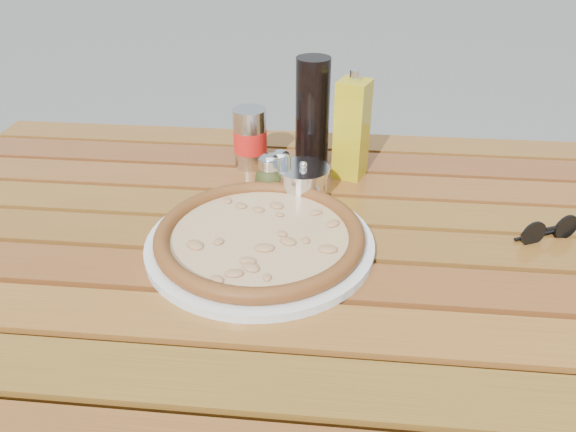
# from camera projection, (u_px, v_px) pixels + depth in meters

# --- Properties ---
(table) EXTENTS (1.40, 0.90, 0.75)m
(table) POSITION_uv_depth(u_px,v_px,m) (287.00, 275.00, 0.95)
(table) COLOR #3B230D
(table) RESTS_ON ground
(plate) EXTENTS (0.45, 0.45, 0.01)m
(plate) POSITION_uv_depth(u_px,v_px,m) (260.00, 243.00, 0.89)
(plate) COLOR silver
(plate) RESTS_ON table
(pizza) EXTENTS (0.35, 0.35, 0.03)m
(pizza) POSITION_uv_depth(u_px,v_px,m) (260.00, 235.00, 0.88)
(pizza) COLOR beige
(pizza) RESTS_ON plate
(pepper_shaker) EXTENTS (0.06, 0.06, 0.08)m
(pepper_shaker) POSITION_uv_depth(u_px,v_px,m) (280.00, 172.00, 1.03)
(pepper_shaker) COLOR #A52012
(pepper_shaker) RESTS_ON table
(oregano_shaker) EXTENTS (0.06, 0.06, 0.08)m
(oregano_shaker) POSITION_uv_depth(u_px,v_px,m) (270.00, 176.00, 1.02)
(oregano_shaker) COLOR #3C411A
(oregano_shaker) RESTS_ON table
(dark_bottle) EXTENTS (0.08, 0.08, 0.22)m
(dark_bottle) POSITION_uv_depth(u_px,v_px,m) (312.00, 114.00, 1.09)
(dark_bottle) COLOR black
(dark_bottle) RESTS_ON table
(soda_can) EXTENTS (0.09, 0.09, 0.12)m
(soda_can) POSITION_uv_depth(u_px,v_px,m) (250.00, 139.00, 1.12)
(soda_can) COLOR silver
(soda_can) RESTS_ON table
(olive_oil_cruet) EXTENTS (0.07, 0.07, 0.21)m
(olive_oil_cruet) POSITION_uv_depth(u_px,v_px,m) (352.00, 129.00, 1.06)
(olive_oil_cruet) COLOR #B09B12
(olive_oil_cruet) RESTS_ON table
(parmesan_tin) EXTENTS (0.11, 0.11, 0.07)m
(parmesan_tin) POSITION_uv_depth(u_px,v_px,m) (303.00, 182.00, 1.02)
(parmesan_tin) COLOR silver
(parmesan_tin) RESTS_ON table
(sunglasses) EXTENTS (0.11, 0.06, 0.04)m
(sunglasses) POSITION_uv_depth(u_px,v_px,m) (549.00, 231.00, 0.90)
(sunglasses) COLOR black
(sunglasses) RESTS_ON table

